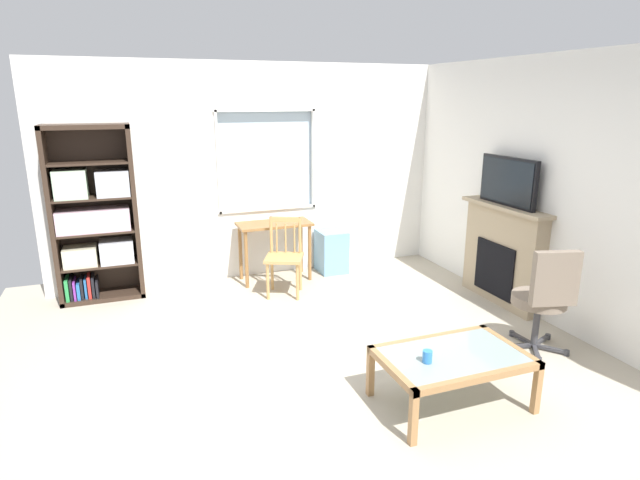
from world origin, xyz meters
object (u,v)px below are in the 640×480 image
(plastic_drawer_unit, at_px, (331,251))
(fireplace, at_px, (502,254))
(wooden_chair, at_px, (284,256))
(coffee_table, at_px, (453,360))
(tv, at_px, (508,181))
(office_chair, at_px, (545,295))
(desk_under_window, at_px, (274,233))
(bookshelf, at_px, (94,218))
(sippy_cup, at_px, (427,356))

(plastic_drawer_unit, xyz_separation_m, fireplace, (1.38, -1.65, 0.28))
(wooden_chair, bearing_deg, fireplace, -26.21)
(plastic_drawer_unit, bearing_deg, fireplace, -50.01)
(plastic_drawer_unit, bearing_deg, coffee_table, -95.66)
(tv, xyz_separation_m, office_chair, (-0.46, -1.14, -0.82))
(desk_under_window, height_order, wooden_chair, wooden_chair)
(wooden_chair, relative_size, plastic_drawer_unit, 1.63)
(bookshelf, height_order, wooden_chair, bookshelf)
(desk_under_window, xyz_separation_m, plastic_drawer_unit, (0.79, 0.05, -0.33))
(tv, bearing_deg, sippy_cup, -140.47)
(fireplace, distance_m, coffee_table, 2.32)
(desk_under_window, xyz_separation_m, fireplace, (2.17, -1.60, -0.05))
(bookshelf, relative_size, coffee_table, 1.82)
(plastic_drawer_unit, bearing_deg, desk_under_window, -176.36)
(desk_under_window, distance_m, tv, 2.79)
(fireplace, bearing_deg, sippy_cup, -140.73)
(desk_under_window, height_order, office_chair, office_chair)
(wooden_chair, xyz_separation_m, sippy_cup, (0.25, -2.68, -0.01))
(sippy_cup, bearing_deg, desk_under_window, 93.96)
(plastic_drawer_unit, bearing_deg, bookshelf, 178.81)
(coffee_table, bearing_deg, tv, 42.73)
(plastic_drawer_unit, relative_size, fireplace, 0.45)
(bookshelf, height_order, office_chair, bookshelf)
(bookshelf, distance_m, wooden_chair, 2.16)
(bookshelf, bearing_deg, wooden_chair, -17.30)
(coffee_table, bearing_deg, wooden_chair, 100.69)
(wooden_chair, bearing_deg, bookshelf, 162.70)
(sippy_cup, bearing_deg, bookshelf, 124.39)
(wooden_chair, bearing_deg, plastic_drawer_unit, 34.80)
(fireplace, xyz_separation_m, office_chair, (-0.48, -1.14, -0.00))
(plastic_drawer_unit, xyz_separation_m, tv, (1.37, -1.65, 1.10))
(wooden_chair, xyz_separation_m, plastic_drawer_unit, (0.82, 0.57, -0.19))
(office_chair, relative_size, sippy_cup, 11.11)
(tv, height_order, coffee_table, tv)
(plastic_drawer_unit, distance_m, coffee_table, 3.22)
(tv, relative_size, office_chair, 0.83)
(desk_under_window, height_order, sippy_cup, desk_under_window)
(coffee_table, bearing_deg, sippy_cup, -171.29)
(tv, height_order, sippy_cup, tv)
(office_chair, bearing_deg, desk_under_window, 121.68)
(desk_under_window, height_order, plastic_drawer_unit, desk_under_window)
(desk_under_window, relative_size, office_chair, 0.91)
(tv, xyz_separation_m, coffee_table, (-1.68, -1.56, -1.01))
(plastic_drawer_unit, relative_size, sippy_cup, 6.14)
(bookshelf, bearing_deg, sippy_cup, -55.61)
(bookshelf, relative_size, tv, 2.36)
(sippy_cup, bearing_deg, coffee_table, 8.71)
(office_chair, xyz_separation_m, sippy_cup, (-1.47, -0.45, -0.10))
(bookshelf, distance_m, office_chair, 4.71)
(bookshelf, height_order, fireplace, bookshelf)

